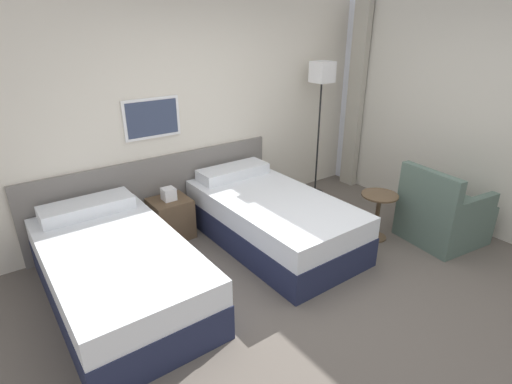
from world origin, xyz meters
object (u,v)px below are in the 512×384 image
at_px(nightstand, 171,217).
at_px(armchair, 442,216).
at_px(floor_lamp, 322,82).
at_px(side_table, 378,208).
at_px(bed_near_door, 117,271).
at_px(bed_near_window, 271,218).

distance_m(nightstand, armchair, 3.10).
height_order(floor_lamp, side_table, floor_lamp).
bearing_deg(side_table, bed_near_door, 166.56).
xyz_separation_m(side_table, armchair, (0.56, -0.46, -0.08)).
bearing_deg(nightstand, bed_near_window, -41.35).
relative_size(bed_near_door, armchair, 2.29).
bearing_deg(armchair, bed_near_door, 79.08).
bearing_deg(bed_near_window, side_table, -32.92).
bearing_deg(side_table, armchair, -39.44).
relative_size(bed_near_door, bed_near_window, 1.00).
height_order(bed_near_door, nightstand, bed_near_door).
bearing_deg(bed_near_door, side_table, -13.44).
height_order(bed_near_window, floor_lamp, floor_lamp).
distance_m(nightstand, floor_lamp, 2.63).
distance_m(floor_lamp, side_table, 1.86).
distance_m(bed_near_door, armchair, 3.51).
relative_size(nightstand, armchair, 0.68).
relative_size(bed_near_window, floor_lamp, 1.10).
distance_m(bed_near_window, floor_lamp, 2.03).
height_order(side_table, armchair, armchair).
xyz_separation_m(bed_near_window, floor_lamp, (1.39, 0.71, 1.30)).
xyz_separation_m(nightstand, floor_lamp, (2.26, -0.05, 1.34)).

